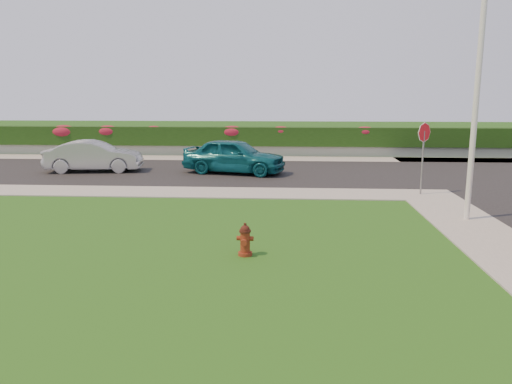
# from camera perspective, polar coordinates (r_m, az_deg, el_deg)

# --- Properties ---
(ground) EXTENTS (120.00, 120.00, 0.00)m
(ground) POSITION_cam_1_polar(r_m,az_deg,el_deg) (9.83, -8.05, -10.38)
(ground) COLOR black
(ground) RESTS_ON ground
(street_far) EXTENTS (26.00, 8.00, 0.04)m
(street_far) POSITION_cam_1_polar(r_m,az_deg,el_deg) (24.24, -13.08, 2.34)
(street_far) COLOR black
(street_far) RESTS_ON ground
(sidewalk_far) EXTENTS (24.00, 2.00, 0.04)m
(sidewalk_far) POSITION_cam_1_polar(r_m,az_deg,el_deg) (19.94, -19.89, 0.13)
(sidewalk_far) COLOR gray
(sidewalk_far) RESTS_ON ground
(curb_corner) EXTENTS (2.00, 2.00, 0.04)m
(curb_corner) POSITION_cam_1_polar(r_m,az_deg,el_deg) (19.00, 19.01, -0.33)
(curb_corner) COLOR gray
(curb_corner) RESTS_ON ground
(sidewalk_beyond) EXTENTS (34.00, 2.00, 0.04)m
(sidewalk_beyond) POSITION_cam_1_polar(r_m,az_deg,el_deg) (28.33, -2.39, 3.85)
(sidewalk_beyond) COLOR gray
(sidewalk_beyond) RESTS_ON ground
(retaining_wall) EXTENTS (34.00, 0.40, 0.60)m
(retaining_wall) POSITION_cam_1_polar(r_m,az_deg,el_deg) (29.78, -2.09, 4.74)
(retaining_wall) COLOR gray
(retaining_wall) RESTS_ON ground
(hedge) EXTENTS (32.00, 0.90, 1.10)m
(hedge) POSITION_cam_1_polar(r_m,az_deg,el_deg) (29.80, -2.09, 6.39)
(hedge) COLOR black
(hedge) RESTS_ON retaining_wall
(fire_hydrant) EXTENTS (0.39, 0.36, 0.75)m
(fire_hydrant) POSITION_cam_1_polar(r_m,az_deg,el_deg) (11.28, -1.26, -5.53)
(fire_hydrant) COLOR #59170D
(fire_hydrant) RESTS_ON ground
(sedan_teal) EXTENTS (4.97, 2.96, 1.59)m
(sedan_teal) POSITION_cam_1_polar(r_m,az_deg,el_deg) (22.79, -2.50, 4.14)
(sedan_teal) COLOR #0C505D
(sedan_teal) RESTS_ON street_far
(sedan_silver) EXTENTS (4.55, 2.12, 1.44)m
(sedan_silver) POSITION_cam_1_polar(r_m,az_deg,el_deg) (24.50, -18.03, 3.93)
(sedan_silver) COLOR #9A9CA1
(sedan_silver) RESTS_ON street_far
(utility_pole) EXTENTS (0.16, 0.16, 6.62)m
(utility_pole) POSITION_cam_1_polar(r_m,az_deg,el_deg) (15.28, 23.83, 9.15)
(utility_pole) COLOR silver
(utility_pole) RESTS_ON ground
(stop_sign) EXTENTS (0.55, 0.48, 2.62)m
(stop_sign) POSITION_cam_1_polar(r_m,az_deg,el_deg) (18.75, 18.62, 5.52)
(stop_sign) COLOR slate
(stop_sign) RESTS_ON ground
(flower_clump_a) EXTENTS (1.55, 1.00, 0.77)m
(flower_clump_a) POSITION_cam_1_polar(r_m,az_deg,el_deg) (32.46, -21.10, 6.47)
(flower_clump_a) COLOR #A71C30
(flower_clump_a) RESTS_ON hedge
(flower_clump_b) EXTENTS (1.39, 0.90, 0.70)m
(flower_clump_b) POSITION_cam_1_polar(r_m,az_deg,el_deg) (31.43, -16.57, 6.68)
(flower_clump_b) COLOR #A71C30
(flower_clump_b) RESTS_ON hedge
(flower_clump_c) EXTENTS (1.04, 0.67, 0.52)m
(flower_clump_c) POSITION_cam_1_polar(r_m,az_deg,el_deg) (30.58, -11.59, 6.94)
(flower_clump_c) COLOR #A71C30
(flower_clump_c) RESTS_ON hedge
(flower_clump_d) EXTENTS (1.40, 0.90, 0.70)m
(flower_clump_d) POSITION_cam_1_polar(r_m,az_deg,el_deg) (29.71, -2.76, 6.90)
(flower_clump_d) COLOR #A71C30
(flower_clump_d) RESTS_ON hedge
(flower_clump_e) EXTENTS (1.14, 0.73, 0.57)m
(flower_clump_e) POSITION_cam_1_polar(r_m,az_deg,el_deg) (29.53, 2.85, 6.97)
(flower_clump_e) COLOR #A71C30
(flower_clump_e) RESTS_ON hedge
(flower_clump_f) EXTENTS (1.19, 0.77, 0.60)m
(flower_clump_f) POSITION_cam_1_polar(r_m,az_deg,el_deg) (29.88, 12.32, 6.76)
(flower_clump_f) COLOR #A71C30
(flower_clump_f) RESTS_ON hedge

